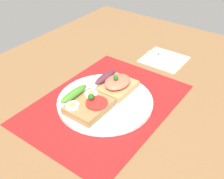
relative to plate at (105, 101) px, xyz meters
The scene contains 7 objects.
ground_plane 2.45cm from the plate, ahead, with size 120.00×90.00×3.20cm, color brown.
placemat 0.70cm from the plate, ahead, with size 41.78×30.45×0.30cm, color maroon.
plate is the anchor object (origin of this frame).
sandwich_egg_tomato 5.90cm from the plate, 165.04° to the left, with size 10.47×10.11×4.14cm.
sandwich_salmon 5.91cm from the plate, ahead, with size 10.00×9.11×4.95cm.
napkin 29.81cm from the plate, ahead, with size 12.28×13.04×0.60cm, color white.
fork 30.56cm from the plate, ahead, with size 1.62×13.08×0.32cm.
Camera 1 is at (-45.04, -34.95, 45.23)cm, focal length 45.15 mm.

